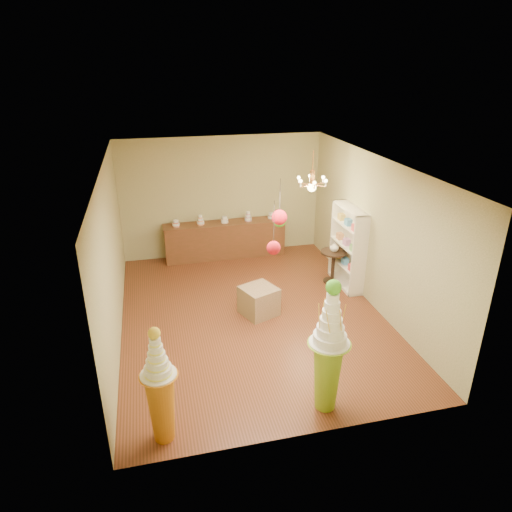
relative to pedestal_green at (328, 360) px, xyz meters
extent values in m
plane|color=brown|center=(-0.45, 2.79, -0.82)|extent=(6.50, 6.50, 0.00)
plane|color=white|center=(-0.45, 2.79, 2.18)|extent=(6.50, 6.50, 0.00)
cube|color=tan|center=(-0.45, 6.04, 0.68)|extent=(5.00, 0.04, 3.00)
cube|color=tan|center=(-0.45, -0.46, 0.68)|extent=(5.00, 0.04, 3.00)
cube|color=tan|center=(-2.95, 2.79, 0.68)|extent=(0.04, 6.50, 3.00)
cube|color=tan|center=(2.05, 2.79, 0.68)|extent=(0.04, 6.50, 3.00)
cone|color=#8DBA28|center=(0.00, 0.00, -0.28)|extent=(0.51, 0.51, 1.08)
cylinder|color=white|center=(0.00, 0.00, 0.28)|extent=(0.69, 0.69, 0.03)
cylinder|color=white|center=(0.00, 0.00, 0.36)|extent=(0.56, 0.56, 0.13)
cylinder|color=white|center=(0.00, 0.00, 0.48)|extent=(0.46, 0.46, 0.13)
cylinder|color=white|center=(0.00, 0.00, 0.61)|extent=(0.38, 0.38, 0.13)
cylinder|color=white|center=(0.00, 0.00, 0.73)|extent=(0.31, 0.31, 0.13)
cylinder|color=white|center=(0.00, 0.00, 0.86)|extent=(0.26, 0.26, 0.13)
cylinder|color=white|center=(0.00, 0.00, 0.98)|extent=(0.21, 0.21, 0.13)
sphere|color=#459A21|center=(0.00, 0.00, 1.13)|extent=(0.21, 0.21, 0.21)
cone|color=#C77317|center=(-2.31, -0.06, -0.31)|extent=(0.43, 0.43, 1.01)
cylinder|color=white|center=(-2.31, -0.06, 0.21)|extent=(0.52, 0.52, 0.03)
cylinder|color=white|center=(-2.31, -0.06, 0.28)|extent=(0.39, 0.39, 0.11)
cylinder|color=white|center=(-2.31, -0.06, 0.39)|extent=(0.31, 0.31, 0.11)
cylinder|color=white|center=(-2.31, -0.06, 0.49)|extent=(0.25, 0.25, 0.11)
cylinder|color=white|center=(-2.31, -0.06, 0.60)|extent=(0.20, 0.20, 0.11)
cylinder|color=white|center=(-2.31, -0.06, 0.70)|extent=(0.16, 0.16, 0.11)
sphere|color=gold|center=(-2.31, -0.06, 0.82)|extent=(0.15, 0.15, 0.15)
cube|color=#92724F|center=(-0.31, 2.79, -0.53)|extent=(0.82, 0.82, 0.57)
cube|color=brown|center=(-0.45, 5.76, -0.37)|extent=(3.00, 0.50, 0.90)
cube|color=brown|center=(-0.45, 5.76, 0.09)|extent=(3.04, 0.54, 0.03)
cylinder|color=white|center=(-1.65, 5.76, 0.18)|extent=(0.18, 0.18, 0.16)
cylinder|color=white|center=(-1.05, 5.76, 0.22)|extent=(0.18, 0.18, 0.24)
cylinder|color=white|center=(-0.45, 5.76, 0.18)|extent=(0.18, 0.18, 0.16)
cylinder|color=white|center=(0.15, 5.76, 0.22)|extent=(0.18, 0.18, 0.24)
cylinder|color=white|center=(0.75, 5.76, 0.18)|extent=(0.18, 0.18, 0.16)
cube|color=white|center=(2.03, 3.59, 0.08)|extent=(0.04, 1.20, 1.80)
cube|color=white|center=(1.87, 3.59, -0.32)|extent=(0.30, 1.14, 0.03)
cube|color=white|center=(1.87, 3.59, 0.13)|extent=(0.30, 1.14, 0.03)
cube|color=white|center=(1.87, 3.59, 0.58)|extent=(0.30, 1.14, 0.03)
cylinder|color=black|center=(1.65, 3.76, -0.80)|extent=(0.52, 0.52, 0.04)
cylinder|color=black|center=(1.65, 3.76, -0.45)|extent=(0.10, 0.10, 0.74)
cylinder|color=black|center=(1.65, 3.76, -0.08)|extent=(0.78, 0.78, 0.04)
imported|color=white|center=(1.65, 3.76, 0.04)|extent=(0.22, 0.22, 0.21)
cylinder|color=#3B322A|center=(-0.41, 1.14, 1.96)|extent=(0.01, 0.01, 0.44)
sphere|color=red|center=(-0.41, 1.14, 1.74)|extent=(0.22, 0.22, 0.22)
cylinder|color=#3B322A|center=(-0.25, 1.67, 1.84)|extent=(0.01, 0.01, 0.68)
sphere|color=#459A21|center=(-0.25, 1.67, 1.50)|extent=(0.21, 0.21, 0.21)
cylinder|color=#3B322A|center=(-0.66, 0.55, 1.86)|extent=(0.01, 0.01, 0.65)
sphere|color=red|center=(-0.66, 0.55, 1.53)|extent=(0.19, 0.19, 0.19)
cylinder|color=#EF9B54|center=(1.04, 3.73, 1.93)|extent=(0.02, 0.02, 0.50)
cylinder|color=#EF9B54|center=(1.04, 3.73, 1.63)|extent=(0.10, 0.10, 0.30)
sphere|color=#FFDC8C|center=(1.04, 3.73, 1.43)|extent=(0.18, 0.18, 0.18)
camera|label=1|loc=(-2.20, -4.87, 3.85)|focal=32.00mm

